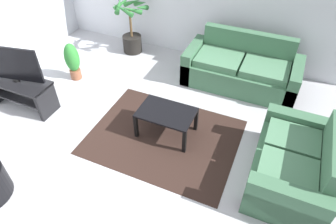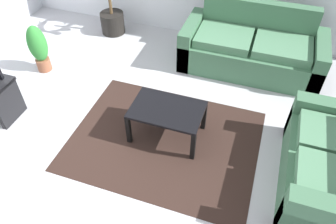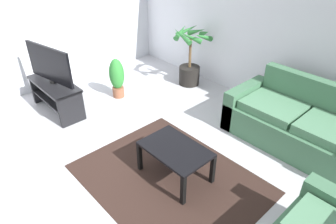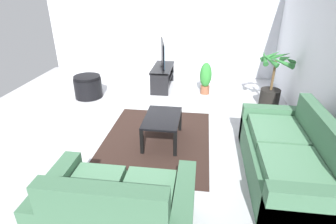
{
  "view_description": "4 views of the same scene",
  "coord_description": "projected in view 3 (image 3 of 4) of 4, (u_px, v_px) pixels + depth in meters",
  "views": [
    {
      "loc": [
        1.77,
        -2.38,
        3.29
      ],
      "look_at": [
        0.5,
        0.53,
        0.47
      ],
      "focal_mm": 31.69,
      "sensor_mm": 36.0,
      "label": 1
    },
    {
      "loc": [
        1.32,
        -1.93,
        2.95
      ],
      "look_at": [
        0.52,
        0.39,
        0.56
      ],
      "focal_mm": 34.55,
      "sensor_mm": 36.0,
      "label": 2
    },
    {
      "loc": [
        2.46,
        -1.4,
        2.68
      ],
      "look_at": [
        0.12,
        0.76,
        0.7
      ],
      "focal_mm": 32.25,
      "sensor_mm": 36.0,
      "label": 3
    },
    {
      "loc": [
        4.14,
        1.15,
        2.32
      ],
      "look_at": [
        0.43,
        0.65,
        0.51
      ],
      "focal_mm": 28.73,
      "sensor_mm": 36.0,
      "label": 4
    }
  ],
  "objects": [
    {
      "name": "potted_palm",
      "position": [
        190.0,
        61.0,
        5.73
      ],
      "size": [
        0.73,
        0.73,
        1.15
      ],
      "color": "black",
      "rests_on": "ground"
    },
    {
      "name": "potted_plant_small",
      "position": [
        117.0,
        77.0,
        5.33
      ],
      "size": [
        0.27,
        0.27,
        0.73
      ],
      "color": "brown",
      "rests_on": "ground"
    },
    {
      "name": "tv_stand",
      "position": [
        56.0,
        93.0,
        4.94
      ],
      "size": [
        1.1,
        0.45,
        0.52
      ],
      "color": "black",
      "rests_on": "ground"
    },
    {
      "name": "couch_main",
      "position": [
        301.0,
        127.0,
        4.17
      ],
      "size": [
        2.0,
        0.9,
        0.9
      ],
      "color": "#3F6B4C",
      "rests_on": "ground"
    },
    {
      "name": "ground_plane",
      "position": [
        117.0,
        178.0,
        3.75
      ],
      "size": [
        6.6,
        6.6,
        0.0
      ],
      "primitive_type": "plane",
      "color": "#B2B2B7"
    },
    {
      "name": "wall_left",
      "position": [
        5.0,
        21.0,
        4.91
      ],
      "size": [
        0.06,
        6.0,
        2.7
      ],
      "primitive_type": "cube",
      "color": "silver",
      "rests_on": "ground"
    },
    {
      "name": "wall_back",
      "position": [
        267.0,
        24.0,
        4.76
      ],
      "size": [
        6.0,
        0.06,
        2.7
      ],
      "primitive_type": "cube",
      "color": "silver",
      "rests_on": "ground"
    },
    {
      "name": "coffee_table",
      "position": [
        175.0,
        152.0,
        3.6
      ],
      "size": [
        0.82,
        0.55,
        0.43
      ],
      "color": "black",
      "rests_on": "ground"
    },
    {
      "name": "area_rug",
      "position": [
        169.0,
        179.0,
        3.73
      ],
      "size": [
        2.2,
        1.7,
        0.01
      ],
      "primitive_type": "cube",
      "color": "black",
      "rests_on": "ground"
    },
    {
      "name": "tv",
      "position": [
        49.0,
        64.0,
        4.68
      ],
      "size": [
        1.0,
        0.24,
        0.61
      ],
      "color": "black",
      "rests_on": "tv_stand"
    }
  ]
}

